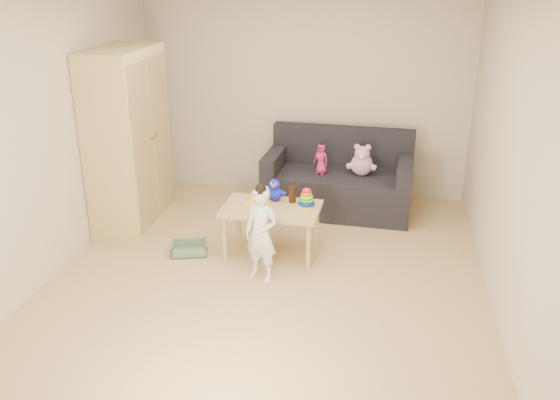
% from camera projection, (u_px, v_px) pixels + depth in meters
% --- Properties ---
extents(room, '(4.50, 4.50, 4.50)m').
position_uv_depth(room, '(269.00, 141.00, 5.19)').
color(room, tan).
rests_on(room, ground).
extents(wardrobe, '(0.54, 1.09, 1.96)m').
position_uv_depth(wardrobe, '(128.00, 141.00, 6.36)').
color(wardrobe, '#D9C377').
rests_on(wardrobe, ground).
extents(sofa, '(1.74, 0.94, 0.48)m').
position_uv_depth(sofa, '(338.00, 192.00, 7.00)').
color(sofa, black).
rests_on(sofa, ground).
extents(play_table, '(0.98, 0.64, 0.51)m').
position_uv_depth(play_table, '(271.00, 230.00, 5.96)').
color(play_table, tan).
rests_on(play_table, ground).
extents(storage_bin, '(0.42, 0.36, 0.11)m').
position_uv_depth(storage_bin, '(189.00, 248.00, 6.03)').
color(storage_bin, '#5C7D5B').
rests_on(storage_bin, ground).
extents(toddler, '(0.39, 0.33, 0.89)m').
position_uv_depth(toddler, '(261.00, 235.00, 5.41)').
color(toddler, white).
rests_on(toddler, ground).
extents(pink_bear, '(0.30, 0.27, 0.31)m').
position_uv_depth(pink_bear, '(362.00, 162.00, 6.79)').
color(pink_bear, '#CA95B0').
rests_on(pink_bear, sofa).
extents(doll, '(0.21, 0.17, 0.34)m').
position_uv_depth(doll, '(321.00, 159.00, 6.83)').
color(doll, '#C32466').
rests_on(doll, sofa).
extents(ring_stacker, '(0.17, 0.17, 0.19)m').
position_uv_depth(ring_stacker, '(307.00, 200.00, 5.85)').
color(ring_stacker, '#E5FF0D').
rests_on(ring_stacker, play_table).
extents(brown_bottle, '(0.07, 0.07, 0.22)m').
position_uv_depth(brown_bottle, '(292.00, 194.00, 5.96)').
color(brown_bottle, black).
rests_on(brown_bottle, play_table).
extents(blue_plush, '(0.22, 0.19, 0.23)m').
position_uv_depth(blue_plush, '(274.00, 190.00, 5.99)').
color(blue_plush, '#1C28FF').
rests_on(blue_plush, play_table).
extents(wooden_figure, '(0.04, 0.03, 0.10)m').
position_uv_depth(wooden_figure, '(262.00, 203.00, 5.84)').
color(wooden_figure, brown).
rests_on(wooden_figure, play_table).
extents(yellow_book, '(0.26, 0.26, 0.02)m').
position_uv_depth(yellow_book, '(260.00, 202.00, 5.97)').
color(yellow_book, yellow).
rests_on(yellow_book, play_table).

